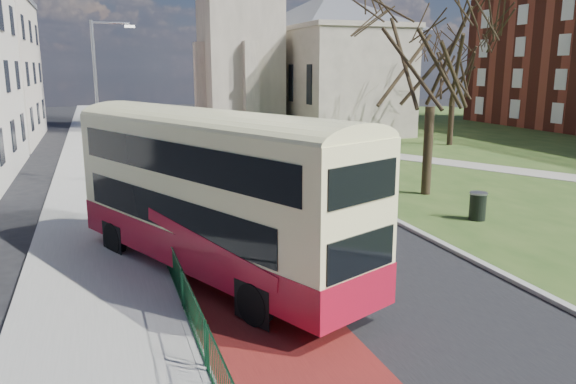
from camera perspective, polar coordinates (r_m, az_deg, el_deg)
name	(u,v)px	position (r m, az deg, el deg)	size (l,w,h in m)	color
ground	(309,311)	(14.21, 2.15, -11.95)	(160.00, 160.00, 0.00)	black
road_carriageway	(210,170)	(33.16, -7.94, 2.24)	(9.00, 120.00, 0.01)	black
bus_lane	(163,173)	(32.77, -12.57, 1.93)	(3.40, 120.00, 0.01)	#591414
pavement_west	(93,176)	(32.57, -19.23, 1.56)	(4.00, 120.00, 0.12)	gray
kerb_west	(130,174)	(32.61, -15.72, 1.82)	(0.25, 120.00, 0.13)	#999993
kerb_east	(274,160)	(36.19, -1.39, 3.32)	(0.25, 80.00, 0.13)	#999993
grass_green	(525,146)	(46.21, 22.90, 4.30)	(40.00, 80.00, 0.04)	#2D4A1A
pedestrian_railing	(167,253)	(17.00, -12.20, -6.04)	(0.07, 24.00, 1.12)	#0C381E
streetlamp	(100,93)	(30.07, -18.58, 9.47)	(2.13, 0.18, 8.00)	gray
bus	(210,187)	(15.86, -7.92, 0.51)	(6.80, 11.03, 4.58)	maroon
winter_tree_near	(434,34)	(26.66, 14.63, 15.29)	(8.93, 8.93, 10.53)	#2E2417
winter_tree_far	(455,61)	(44.66, 16.58, 12.66)	(7.34, 7.34, 9.10)	black
litter_bin	(478,206)	(23.12, 18.71, -1.35)	(0.70, 0.70, 1.10)	black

